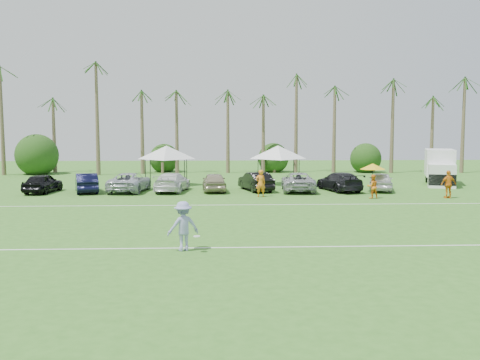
{
  "coord_description": "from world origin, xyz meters",
  "views": [
    {
      "loc": [
        -0.25,
        -19.24,
        4.83
      ],
      "look_at": [
        1.22,
        13.78,
        1.6
      ],
      "focal_mm": 40.0,
      "sensor_mm": 36.0,
      "label": 1
    }
  ],
  "objects": [
    {
      "name": "palm_tree_4",
      "position": [
        -4.0,
        38.0,
        7.48
      ],
      "size": [
        2.4,
        2.4,
        8.9
      ],
      "color": "brown",
      "rests_on": "ground"
    },
    {
      "name": "palm_tree_0",
      "position": [
        -22.0,
        38.0,
        7.48
      ],
      "size": [
        2.4,
        2.4,
        8.9
      ],
      "color": "brown",
      "rests_on": "ground"
    },
    {
      "name": "field_lines",
      "position": [
        0.0,
        8.0,
        0.01
      ],
      "size": [
        80.0,
        12.1,
        0.01
      ],
      "color": "white",
      "rests_on": "ground"
    },
    {
      "name": "ground",
      "position": [
        0.0,
        0.0,
        0.0
      ],
      "size": [
        120.0,
        120.0,
        0.0
      ],
      "primitive_type": "plane",
      "color": "#33691F",
      "rests_on": "ground"
    },
    {
      "name": "bush_tree_1",
      "position": [
        -6.0,
        39.0,
        1.8
      ],
      "size": [
        4.0,
        4.0,
        4.0
      ],
      "color": "brown",
      "rests_on": "ground"
    },
    {
      "name": "parked_car_5",
      "position": [
        2.78,
        21.59,
        0.72
      ],
      "size": [
        2.66,
        4.64,
        1.45
      ],
      "primitive_type": "imported",
      "rotation": [
        0.0,
        0.0,
        3.41
      ],
      "color": "black",
      "rests_on": "ground"
    },
    {
      "name": "canopy_tent_right",
      "position": [
        4.98,
        25.82,
        3.34
      ],
      "size": [
        4.81,
        4.81,
        3.9
      ],
      "color": "black",
      "rests_on": "ground"
    },
    {
      "name": "market_umbrella",
      "position": [
        11.5,
        20.32,
        1.95
      ],
      "size": [
        1.95,
        1.95,
        2.17
      ],
      "color": "black",
      "rests_on": "ground"
    },
    {
      "name": "bush_tree_0",
      "position": [
        -19.0,
        39.0,
        1.8
      ],
      "size": [
        4.0,
        4.0,
        4.0
      ],
      "color": "brown",
      "rests_on": "ground"
    },
    {
      "name": "sideline_player_b",
      "position": [
        10.46,
        16.75,
        0.82
      ],
      "size": [
        0.87,
        0.72,
        1.64
      ],
      "primitive_type": "imported",
      "rotation": [
        0.0,
        0.0,
        3.28
      ],
      "color": "orange",
      "rests_on": "ground"
    },
    {
      "name": "parked_car_1",
      "position": [
        -10.03,
        21.16,
        0.72
      ],
      "size": [
        2.72,
        4.65,
        1.45
      ],
      "primitive_type": "imported",
      "rotation": [
        0.0,
        0.0,
        3.43
      ],
      "color": "black",
      "rests_on": "ground"
    },
    {
      "name": "bush_tree_3",
      "position": [
        16.0,
        39.0,
        1.8
      ],
      "size": [
        4.0,
        4.0,
        4.0
      ],
      "color": "brown",
      "rests_on": "ground"
    },
    {
      "name": "palm_tree_1",
      "position": [
        -17.0,
        38.0,
        8.35
      ],
      "size": [
        2.4,
        2.4,
        9.9
      ],
      "color": "brown",
      "rests_on": "ground"
    },
    {
      "name": "palm_tree_10",
      "position": [
        23.0,
        38.0,
        9.21
      ],
      "size": [
        2.4,
        2.4,
        10.9
      ],
      "color": "brown",
      "rests_on": "ground"
    },
    {
      "name": "sideline_player_c",
      "position": [
        15.72,
        16.62,
        0.96
      ],
      "size": [
        1.19,
        0.65,
        1.92
      ],
      "primitive_type": "imported",
      "rotation": [
        0.0,
        0.0,
        3.31
      ],
      "color": "orange",
      "rests_on": "ground"
    },
    {
      "name": "frisbee_player",
      "position": [
        -1.57,
        1.56,
        0.98
      ],
      "size": [
        1.45,
        1.14,
        1.96
      ],
      "rotation": [
        0.0,
        0.0,
        3.52
      ],
      "color": "#8C91C7",
      "rests_on": "ground"
    },
    {
      "name": "palm_tree_8",
      "position": [
        13.0,
        38.0,
        7.48
      ],
      "size": [
        2.4,
        2.4,
        8.9
      ],
      "color": "brown",
      "rests_on": "ground"
    },
    {
      "name": "palm_tree_2",
      "position": [
        -12.0,
        38.0,
        9.21
      ],
      "size": [
        2.4,
        2.4,
        10.9
      ],
      "color": "brown",
      "rests_on": "ground"
    },
    {
      "name": "canopy_tent_left",
      "position": [
        -4.41,
        25.66,
        3.35
      ],
      "size": [
        4.83,
        4.83,
        3.91
      ],
      "color": "black",
      "rests_on": "ground"
    },
    {
      "name": "palm_tree_9",
      "position": [
        18.0,
        38.0,
        8.35
      ],
      "size": [
        2.4,
        2.4,
        9.9
      ],
      "color": "brown",
      "rests_on": "ground"
    },
    {
      "name": "parked_car_7",
      "position": [
        9.19,
        21.17,
        0.72
      ],
      "size": [
        3.11,
        5.32,
        1.45
      ],
      "primitive_type": "imported",
      "rotation": [
        0.0,
        0.0,
        3.37
      ],
      "color": "black",
      "rests_on": "ground"
    },
    {
      "name": "bush_tree_2",
      "position": [
        6.0,
        39.0,
        1.8
      ],
      "size": [
        4.0,
        4.0,
        4.0
      ],
      "color": "brown",
      "rests_on": "ground"
    },
    {
      "name": "parked_car_3",
      "position": [
        -3.62,
        21.35,
        0.72
      ],
      "size": [
        2.72,
        5.23,
        1.45
      ],
      "primitive_type": "imported",
      "rotation": [
        0.0,
        0.0,
        3.0
      ],
      "color": "silver",
      "rests_on": "ground"
    },
    {
      "name": "parked_car_4",
      "position": [
        -0.42,
        21.26,
        0.72
      ],
      "size": [
        1.95,
        4.34,
        1.45
      ],
      "primitive_type": "imported",
      "rotation": [
        0.0,
        0.0,
        3.2
      ],
      "color": "tan",
      "rests_on": "ground"
    },
    {
      "name": "parked_car_8",
      "position": [
        12.39,
        21.08,
        0.72
      ],
      "size": [
        2.81,
        4.55,
        1.45
      ],
      "primitive_type": "imported",
      "rotation": [
        0.0,
        0.0,
        2.86
      ],
      "color": "silver",
      "rests_on": "ground"
    },
    {
      "name": "palm_tree_11",
      "position": [
        27.0,
        38.0,
        10.06
      ],
      "size": [
        2.4,
        2.4,
        11.9
      ],
      "color": "brown",
      "rests_on": "ground"
    },
    {
      "name": "palm_tree_7",
      "position": [
        8.0,
        38.0,
        10.06
      ],
      "size": [
        2.4,
        2.4,
        11.9
      ],
      "color": "brown",
      "rests_on": "ground"
    },
    {
      "name": "sideline_player_a",
      "position": [
        2.85,
        17.95,
        0.95
      ],
      "size": [
        0.73,
        0.51,
        1.91
      ],
      "primitive_type": "imported",
      "rotation": [
        0.0,
        0.0,
        3.22
      ],
      "color": "orange",
      "rests_on": "ground"
    },
    {
      "name": "parked_car_6",
      "position": [
        5.99,
        21.09,
        0.72
      ],
      "size": [
        2.84,
        5.4,
        1.45
      ],
      "primitive_type": "imported",
      "rotation": [
        0.0,
        0.0,
        3.06
      ],
      "color": "#9EA0A3",
      "rests_on": "ground"
    },
    {
      "name": "parked_car_0",
      "position": [
        -13.23,
        21.05,
        0.72
      ],
      "size": [
        2.17,
        4.41,
        1.45
      ],
      "primitive_type": "imported",
      "rotation": [
        0.0,
        0.0,
        3.03
      ],
      "color": "black",
      "rests_on": "ground"
    },
    {
      "name": "palm_tree_5",
      "position": [
        0.0,
        38.0,
        8.35
      ],
      "size": [
        2.4,
        2.4,
        9.9
      ],
      "color": "brown",
      "rests_on": "ground"
    },
    {
      "name": "palm_tree_6",
      "position": [
        4.0,
        38.0,
        9.21
      ],
      "size": [
        2.4,
        2.4,
        10.9
      ],
      "color": "brown",
      "rests_on": "ground"
    },
    {
      "name": "parked_car_2",
      "position": [
        -6.82,
        21.39,
        0.72
      ],
      "size": [
        2.97,
        5.45,
        1.45
      ],
      "primitive_type": "imported",
      "rotation": [
        0.0,
        0.0,
        3.03
      ],
      "color": "#ABAFB9",
      "rests_on": "ground"
    },
    {
      "name": "palm_tree_3",
      "position": [
        -8.0,
        38.0,
        10.06
      ],
      "size": [
        2.4,
        2.4,
        11.9
      ],
      "color": "brown",
      "rests_on": "ground"
    },
    {
      "name": "box_truck",
      "position": [
        18.72,
        25.15,
        1.6
      ],
      "size": [
        3.94,
        6.19,
        2.99
      ],
      "rotation": [
        0.0,
        0.0,
        -0.33
      ],
      "color": "white",
      "rests_on": "ground"
    }
  ]
}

